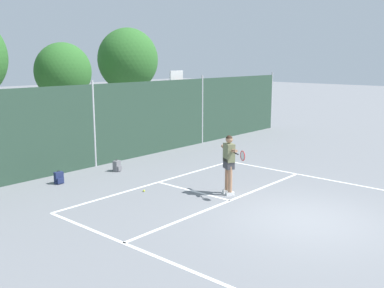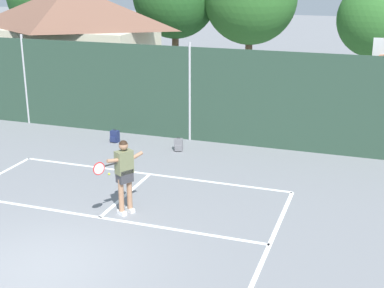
{
  "view_description": "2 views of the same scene",
  "coord_description": "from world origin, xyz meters",
  "px_view_note": "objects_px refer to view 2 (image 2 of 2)",
  "views": [
    {
      "loc": [
        -10.24,
        -4.98,
        4.15
      ],
      "look_at": [
        0.88,
        4.75,
        1.29
      ],
      "focal_mm": 41.55,
      "sensor_mm": 36.0,
      "label": 1
    },
    {
      "loc": [
        5.97,
        -8.06,
        5.73
      ],
      "look_at": [
        1.48,
        4.94,
        1.24
      ],
      "focal_mm": 51.45,
      "sensor_mm": 36.0,
      "label": 2
    }
  ],
  "objects_px": {
    "backpack_navy": "(115,137)",
    "tennis_player": "(124,170)",
    "tennis_ball": "(109,174)",
    "backpack_grey": "(178,145)"
  },
  "relations": [
    {
      "from": "backpack_navy",
      "to": "tennis_player",
      "type": "bearing_deg",
      "value": -60.74
    },
    {
      "from": "tennis_ball",
      "to": "backpack_grey",
      "type": "xyz_separation_m",
      "value": [
        1.13,
        2.69,
        0.16
      ]
    },
    {
      "from": "tennis_ball",
      "to": "backpack_navy",
      "type": "xyz_separation_m",
      "value": [
        -1.24,
        2.84,
        0.16
      ]
    },
    {
      "from": "backpack_navy",
      "to": "backpack_grey",
      "type": "relative_size",
      "value": 1.0
    },
    {
      "from": "backpack_grey",
      "to": "tennis_ball",
      "type": "bearing_deg",
      "value": -112.72
    },
    {
      "from": "backpack_navy",
      "to": "backpack_grey",
      "type": "xyz_separation_m",
      "value": [
        2.37,
        -0.16,
        0.0
      ]
    },
    {
      "from": "tennis_ball",
      "to": "backpack_navy",
      "type": "bearing_deg",
      "value": 113.57
    },
    {
      "from": "tennis_ball",
      "to": "backpack_navy",
      "type": "relative_size",
      "value": 0.14
    },
    {
      "from": "tennis_player",
      "to": "tennis_ball",
      "type": "relative_size",
      "value": 28.1
    },
    {
      "from": "tennis_ball",
      "to": "backpack_navy",
      "type": "height_order",
      "value": "backpack_navy"
    }
  ]
}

